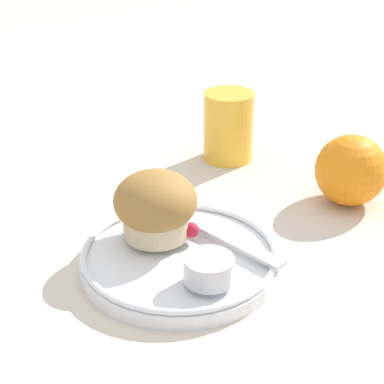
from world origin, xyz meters
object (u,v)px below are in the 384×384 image
at_px(butter_knife, 213,231).
at_px(muffin, 156,206).
at_px(juice_glass, 228,126).
at_px(orange_fruit, 351,170).

bearing_deg(butter_knife, muffin, -132.59).
distance_m(muffin, juice_glass, 0.24).
height_order(muffin, orange_fruit, muffin).
relative_size(muffin, butter_knife, 0.47).
bearing_deg(orange_fruit, muffin, -105.72).
height_order(butter_knife, orange_fruit, orange_fruit).
bearing_deg(juice_glass, orange_fruit, 5.77).
bearing_deg(muffin, butter_knife, 50.86).
relative_size(muffin, juice_glass, 0.91).
relative_size(butter_knife, juice_glass, 1.93).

